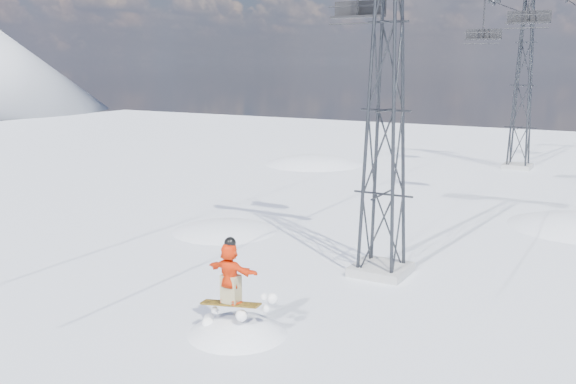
# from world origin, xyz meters

# --- Properties ---
(ground) EXTENTS (120.00, 120.00, 0.00)m
(ground) POSITION_xyz_m (0.00, 0.00, 0.00)
(ground) COLOR white
(ground) RESTS_ON ground
(snow_terrain) EXTENTS (39.00, 37.00, 22.00)m
(snow_terrain) POSITION_xyz_m (-4.77, 21.24, -9.59)
(snow_terrain) COLOR white
(snow_terrain) RESTS_ON ground
(lift_tower_near) EXTENTS (5.20, 1.80, 11.43)m
(lift_tower_near) POSITION_xyz_m (0.80, 8.00, 5.47)
(lift_tower_near) COLOR #999999
(lift_tower_near) RESTS_ON ground
(lift_tower_far) EXTENTS (5.20, 1.80, 11.43)m
(lift_tower_far) POSITION_xyz_m (0.80, 33.00, 5.47)
(lift_tower_far) COLOR #999999
(lift_tower_far) RESTS_ON ground
(lift_chair_near) EXTENTS (2.02, 0.58, 2.50)m
(lift_chair_near) POSITION_xyz_m (-1.40, 10.73, 8.85)
(lift_chair_near) COLOR black
(lift_chair_near) RESTS_ON ground
(lift_chair_mid) EXTENTS (1.91, 0.55, 2.37)m
(lift_chair_mid) POSITION_xyz_m (3.00, 19.85, 8.95)
(lift_chair_mid) COLOR black
(lift_chair_mid) RESTS_ON ground
(lift_chair_far) EXTENTS (2.22, 0.64, 2.75)m
(lift_chair_far) POSITION_xyz_m (-1.40, 30.49, 8.65)
(lift_chair_far) COLOR black
(lift_chair_far) RESTS_ON ground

